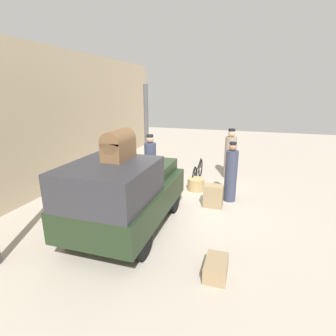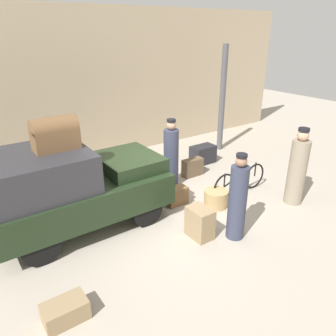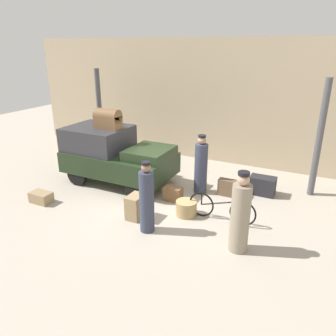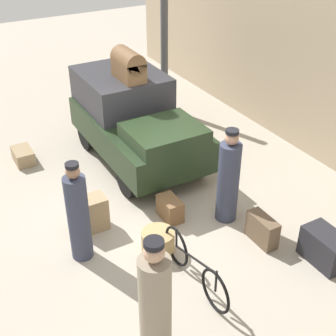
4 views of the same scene
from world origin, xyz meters
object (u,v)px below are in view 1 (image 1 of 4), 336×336
Objects in this scene: conductor_in_dark_uniform at (231,174)px; suitcase_tan_flat at (172,189)px; trunk_umber_medium at (150,165)px; trunk_on_truck_roof at (119,145)px; porter_lifting_near_truck at (150,164)px; wicker_basket at (196,184)px; suitcase_small_leather at (155,173)px; truck at (125,192)px; bicycle at (198,172)px; suitcase_black_upright at (216,268)px; porter_with_bicycle at (230,156)px; trunk_large_brown at (213,196)px.

conductor_in_dark_uniform reaches higher than suitcase_tan_flat.
trunk_umber_medium is 0.93× the size of trunk_on_truck_roof.
porter_lifting_near_truck reaches higher than conductor_in_dark_uniform.
suitcase_small_leather is at bearing 68.71° from wicker_basket.
wicker_basket is 0.73× the size of trunk_umber_medium.
truck reaches higher than bicycle.
wicker_basket is at bearing -82.47° from porter_lifting_near_truck.
trunk_on_truck_roof is (-3.83, -0.60, 1.83)m from suitcase_small_leather.
truck is 4.29× the size of trunk_on_truck_roof.
trunk_on_truck_roof reaches higher than suitcase_small_leather.
bicycle is 2.84× the size of suitcase_black_upright.
porter_with_bicycle is 3.07m from porter_lifting_near_truck.
trunk_umber_medium is at bearing 14.39° from truck.
truck is 2.48m from suitcase_tan_flat.
truck is 4.73m from trunk_umber_medium.
bicycle reaches higher than suitcase_tan_flat.
conductor_in_dark_uniform is at bearing -112.95° from suitcase_small_leather.
truck is at bearing 156.86° from porter_with_bicycle.
suitcase_black_upright is at bearing -148.36° from trunk_umber_medium.
trunk_large_brown is at bearing -43.22° from truck.
porter_with_bicycle is at bearing -68.86° from suitcase_small_leather.
conductor_in_dark_uniform reaches higher than trunk_umber_medium.
bicycle is at bearing -79.79° from suitcase_small_leather.
trunk_large_brown is at bearing -147.14° from wicker_basket.
trunk_umber_medium reaches higher than wicker_basket.
wicker_basket is at bearing -18.48° from trunk_on_truck_roof.
suitcase_small_leather is at bearing 100.21° from bicycle.
porter_with_bicycle is at bearing -23.14° from truck.
porter_lifting_near_truck reaches higher than suitcase_tan_flat.
trunk_umber_medium is (5.53, 3.41, 0.12)m from suitcase_black_upright.
truck is 5.65× the size of suitcase_black_upright.
wicker_basket is 1.06× the size of suitcase_tan_flat.
trunk_on_truck_roof is at bearing 167.18° from bicycle.
conductor_in_dark_uniform is at bearing -39.60° from trunk_on_truck_roof.
truck is 6.34× the size of wicker_basket.
wicker_basket is 0.90× the size of suitcase_small_leather.
trunk_large_brown is (-2.76, 0.21, -0.53)m from porter_with_bicycle.
suitcase_black_upright is (-3.48, -0.06, -0.67)m from conductor_in_dark_uniform.
porter_with_bicycle reaches higher than bicycle.
conductor_in_dark_uniform is 3.66m from trunk_on_truck_roof.
bicycle is at bearing 40.81° from conductor_in_dark_uniform.
porter_with_bicycle reaches higher than porter_lifting_near_truck.
trunk_umber_medium is (4.53, 1.16, -0.68)m from truck.
truck is at bearing 0.00° from trunk_on_truck_roof.
bicycle is 1.56m from suitcase_small_leather.
trunk_umber_medium is (1.72, 0.71, -0.55)m from porter_lifting_near_truck.
conductor_in_dark_uniform reaches higher than trunk_large_brown.
porter_lifting_near_truck is at bearing 82.84° from conductor_in_dark_uniform.
trunk_umber_medium is at bearing 31.64° from suitcase_black_upright.
conductor_in_dark_uniform reaches higher than bicycle.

